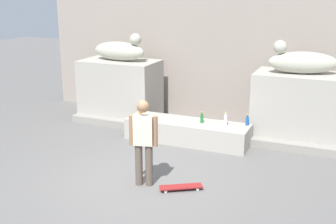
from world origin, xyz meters
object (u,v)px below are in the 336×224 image
object	(u,v)px
skateboard	(181,187)
statue_reclining_left	(120,50)
bottle_blue	(247,121)
bottle_green	(202,118)
skater	(144,139)
statue_reclining_right	(302,62)
bottle_clear	(226,120)
bottle_orange	(140,109)

from	to	relation	value
skateboard	statue_reclining_left	bearing A→B (deg)	99.77
bottle_blue	bottle_green	distance (m)	1.08
bottle_blue	bottle_green	world-z (taller)	bottle_green
skateboard	skater	bearing A→B (deg)	152.62
statue_reclining_left	bottle_blue	distance (m)	4.14
statue_reclining_left	skater	distance (m)	4.60
statue_reclining_left	statue_reclining_right	distance (m)	4.86
statue_reclining_right	skateboard	xyz separation A→B (m)	(-1.60, -3.64, -1.90)
statue_reclining_right	bottle_blue	bearing A→B (deg)	25.41
statue_reclining_right	skateboard	size ratio (longest dim) A/B	2.15
statue_reclining_left	bottle_green	size ratio (longest dim) A/B	5.99
skateboard	bottle_clear	size ratio (longest dim) A/B	2.47
bottle_blue	bottle_clear	distance (m)	0.51
skater	bottle_orange	world-z (taller)	skater
statue_reclining_left	skateboard	distance (m)	5.25
skater	bottle_green	size ratio (longest dim) A/B	6.08
statue_reclining_right	bottle_blue	distance (m)	1.89
bottle_green	bottle_blue	bearing A→B (deg)	12.63
skateboard	statue_reclining_right	bearing A→B (deg)	34.26
bottle_blue	bottle_green	bearing A→B (deg)	-167.37
skater	bottle_clear	size ratio (longest dim) A/B	5.26
bottle_clear	bottle_green	world-z (taller)	bottle_clear
skateboard	bottle_blue	size ratio (longest dim) A/B	2.91
bottle_blue	statue_reclining_left	bearing A→B (deg)	167.71
bottle_blue	bottle_orange	world-z (taller)	bottle_orange
bottle_orange	bottle_green	size ratio (longest dim) A/B	1.21
skater	bottle_blue	distance (m)	3.17
bottle_clear	bottle_orange	distance (m)	2.29
bottle_green	bottle_clear	bearing A→B (deg)	3.69
bottle_blue	bottle_orange	distance (m)	2.77
statue_reclining_left	bottle_clear	distance (m)	3.75
statue_reclining_left	skateboard	bearing A→B (deg)	-43.17
statue_reclining_right	bottle_clear	xyz separation A→B (m)	(-1.50, -1.03, -1.32)
statue_reclining_right	bottle_blue	xyz separation A→B (m)	(-1.03, -0.83, -1.34)
skateboard	bottle_green	xyz separation A→B (m)	(-0.48, 2.58, 0.56)
statue_reclining_left	bottle_clear	size ratio (longest dim) A/B	5.18
bottle_clear	skater	bearing A→B (deg)	-107.31
skater	bottle_clear	bearing A→B (deg)	58.19
statue_reclining_right	statue_reclining_left	bearing A→B (deg)	-13.48
skater	bottle_blue	bearing A→B (deg)	51.03
skater	bottle_green	bearing A→B (deg)	69.95
bottle_clear	bottle_blue	bearing A→B (deg)	22.73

